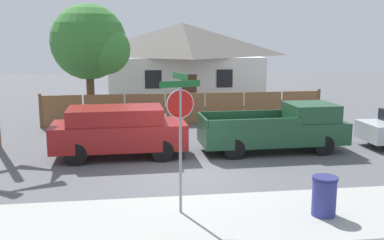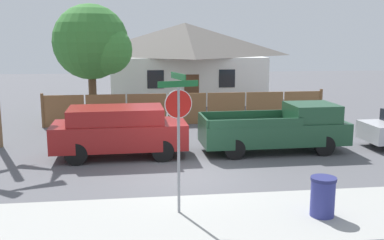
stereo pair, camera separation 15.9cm
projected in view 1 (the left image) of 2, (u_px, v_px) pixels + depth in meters
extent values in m
plane|color=#56565B|center=(185.00, 174.00, 14.25)|extent=(80.00, 80.00, 0.00)
cube|color=#A3A39E|center=(203.00, 218.00, 10.74)|extent=(36.00, 3.20, 0.01)
cube|color=brown|center=(62.00, 111.00, 21.33)|extent=(1.89, 0.06, 1.54)
cube|color=brown|center=(104.00, 110.00, 21.60)|extent=(1.89, 0.06, 1.54)
cube|color=brown|center=(145.00, 110.00, 21.86)|extent=(1.89, 0.06, 1.54)
cube|color=brown|center=(185.00, 109.00, 22.13)|extent=(1.89, 0.06, 1.54)
cube|color=brown|center=(224.00, 108.00, 22.40)|extent=(1.89, 0.06, 1.54)
cube|color=brown|center=(263.00, 107.00, 22.67)|extent=(1.89, 0.06, 1.54)
cube|color=brown|center=(300.00, 106.00, 22.94)|extent=(1.89, 0.06, 1.54)
cube|color=brown|center=(41.00, 111.00, 21.19)|extent=(0.12, 0.12, 1.64)
cube|color=brown|center=(318.00, 105.00, 23.06)|extent=(0.12, 0.12, 1.64)
cube|color=white|center=(182.00, 78.00, 30.75)|extent=(9.73, 7.03, 2.99)
pyramid|color=#5B5651|center=(182.00, 39.00, 30.27)|extent=(10.51, 7.59, 2.19)
cube|color=black|center=(153.00, 79.00, 26.97)|extent=(1.00, 0.04, 1.10)
cube|color=black|center=(225.00, 78.00, 27.57)|extent=(1.00, 0.04, 1.10)
cube|color=brown|center=(189.00, 91.00, 27.40)|extent=(0.90, 0.04, 2.00)
cylinder|color=brown|center=(91.00, 96.00, 22.98)|extent=(0.40, 0.40, 2.59)
sphere|color=#387A33|center=(89.00, 42.00, 22.48)|extent=(3.78, 3.78, 3.78)
sphere|color=#3C8437|center=(106.00, 50.00, 22.21)|extent=(2.46, 2.46, 2.46)
cube|color=maroon|center=(119.00, 135.00, 16.06)|extent=(4.77, 2.07, 0.90)
cube|color=maroon|center=(115.00, 115.00, 15.91)|extent=(3.35, 1.88, 0.56)
cube|color=black|center=(160.00, 114.00, 16.16)|extent=(0.10, 1.73, 0.47)
cylinder|color=black|center=(158.00, 140.00, 17.22)|extent=(0.77, 0.22, 0.77)
cylinder|color=black|center=(163.00, 151.00, 15.53)|extent=(0.77, 0.22, 0.77)
cylinder|color=black|center=(80.00, 143.00, 16.76)|extent=(0.77, 0.22, 0.77)
cylinder|color=black|center=(76.00, 154.00, 15.07)|extent=(0.77, 0.22, 0.77)
cube|color=#1E472D|center=(272.00, 132.00, 16.85)|extent=(5.46, 2.02, 0.81)
cube|color=#1E472D|center=(311.00, 112.00, 16.95)|extent=(1.77, 1.79, 0.64)
cube|color=#1E472D|center=(243.00, 114.00, 17.48)|extent=(3.41, 0.16, 0.28)
cube|color=#1E472D|center=(256.00, 123.00, 15.73)|extent=(3.41, 0.16, 0.28)
cube|color=#1E472D|center=(203.00, 120.00, 16.33)|extent=(0.12, 1.80, 0.28)
cylinder|color=black|center=(305.00, 136.00, 18.00)|extent=(0.74, 0.22, 0.74)
cylinder|color=black|center=(324.00, 145.00, 16.37)|extent=(0.74, 0.22, 0.74)
cylinder|color=black|center=(223.00, 139.00, 17.47)|extent=(0.74, 0.22, 0.74)
cylinder|color=black|center=(234.00, 149.00, 15.84)|extent=(0.74, 0.22, 0.74)
cylinder|color=black|center=(373.00, 136.00, 18.24)|extent=(0.63, 0.22, 0.63)
cylinder|color=gray|center=(180.00, 152.00, 10.84)|extent=(0.07, 0.07, 3.09)
cylinder|color=red|center=(180.00, 104.00, 10.62)|extent=(0.64, 0.20, 0.66)
cylinder|color=white|center=(180.00, 104.00, 10.62)|extent=(0.67, 0.20, 0.70)
cube|color=#19602D|center=(180.00, 84.00, 10.54)|extent=(0.99, 0.30, 0.15)
cube|color=#19602D|center=(180.00, 76.00, 10.50)|extent=(0.27, 0.89, 0.15)
cylinder|color=navy|center=(324.00, 198.00, 10.86)|extent=(0.58, 0.58, 0.89)
cylinder|color=navy|center=(325.00, 178.00, 10.77)|extent=(0.62, 0.62, 0.08)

